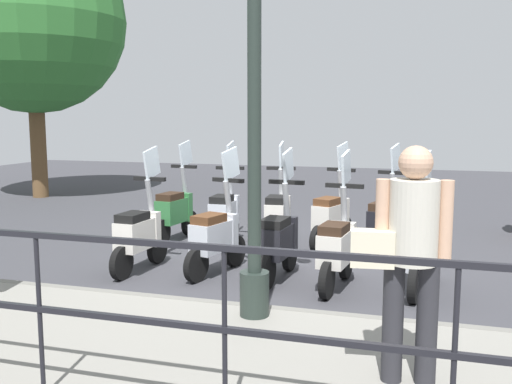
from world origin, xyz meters
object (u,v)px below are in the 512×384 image
at_px(tree_large, 32,21).
at_px(scooter_far_3, 225,213).
at_px(scooter_near_0, 421,249).
at_px(lamp_post_near, 254,89).
at_px(scooter_near_3, 216,235).
at_px(scooter_far_0, 386,221).
at_px(pedestrian_with_bag, 409,247).
at_px(scooter_near_2, 279,239).
at_px(scooter_near_4, 139,233).
at_px(scooter_near_1, 337,246).
at_px(scooter_far_2, 278,213).
at_px(scooter_far_4, 175,210).
at_px(scooter_far_1, 332,216).

distance_m(tree_large, scooter_far_3, 7.71).
bearing_deg(scooter_near_0, lamp_post_near, 146.32).
relative_size(scooter_near_3, scooter_far_3, 1.00).
distance_m(tree_large, scooter_far_0, 9.63).
height_order(pedestrian_with_bag, scooter_near_2, pedestrian_with_bag).
xyz_separation_m(lamp_post_near, scooter_far_3, (3.21, 1.42, -1.66)).
bearing_deg(scooter_far_0, scooter_near_0, -147.53).
xyz_separation_m(scooter_near_4, scooter_far_0, (1.69, -2.87, 0.00)).
relative_size(pedestrian_with_bag, tree_large, 0.26).
relative_size(scooter_near_4, scooter_far_3, 1.00).
bearing_deg(scooter_near_1, scooter_far_0, -7.37).
bearing_deg(scooter_near_2, tree_large, 59.22).
bearing_deg(scooter_near_3, scooter_far_2, 3.17).
relative_size(scooter_near_3, scooter_far_2, 1.00).
distance_m(pedestrian_with_bag, tree_large, 11.91).
bearing_deg(scooter_far_4, scooter_far_0, -83.76).
bearing_deg(lamp_post_near, pedestrian_with_bag, -125.14).
xyz_separation_m(scooter_near_1, scooter_near_4, (0.01, 2.45, 0.00)).
distance_m(scooter_near_1, scooter_far_1, 1.96).
bearing_deg(scooter_far_1, scooter_far_2, 110.50).
height_order(lamp_post_near, scooter_far_2, lamp_post_near).
height_order(lamp_post_near, scooter_far_1, lamp_post_near).
distance_m(lamp_post_near, scooter_near_3, 2.55).
bearing_deg(scooter_near_3, scooter_far_1, -18.62).
height_order(scooter_near_1, scooter_far_2, same).
height_order(scooter_near_1, scooter_far_1, same).
distance_m(lamp_post_near, scooter_near_2, 2.35).
bearing_deg(scooter_near_0, scooter_near_4, 99.34).
relative_size(pedestrian_with_bag, scooter_near_1, 1.03).
bearing_deg(scooter_far_4, scooter_far_1, -78.71).
xyz_separation_m(scooter_near_0, scooter_far_1, (1.81, 1.26, 0.00)).
height_order(scooter_near_2, scooter_far_0, same).
height_order(scooter_near_4, scooter_far_1, same).
bearing_deg(scooter_far_0, scooter_near_3, 144.43).
relative_size(scooter_near_0, scooter_far_4, 1.00).
xyz_separation_m(tree_large, scooter_far_1, (-3.28, -7.45, -3.58)).
distance_m(lamp_post_near, scooter_far_1, 3.80).
bearing_deg(scooter_far_1, lamp_post_near, -164.82).
height_order(tree_large, scooter_far_2, tree_large).
xyz_separation_m(scooter_far_2, scooter_far_4, (-0.14, 1.59, 0.00)).
distance_m(scooter_far_2, scooter_far_4, 1.60).
bearing_deg(scooter_far_3, scooter_near_1, -133.54).
distance_m(scooter_near_3, scooter_near_4, 0.96).
bearing_deg(scooter_far_0, tree_large, 82.67).
xyz_separation_m(scooter_far_2, scooter_far_3, (-0.17, 0.78, 0.00)).
bearing_deg(scooter_near_1, scooter_far_1, 17.02).
xyz_separation_m(scooter_near_1, scooter_far_3, (1.72, 1.94, 0.00)).
bearing_deg(scooter_near_1, lamp_post_near, 167.23).
relative_size(lamp_post_near, scooter_far_0, 2.92).
height_order(scooter_far_2, scooter_far_3, same).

